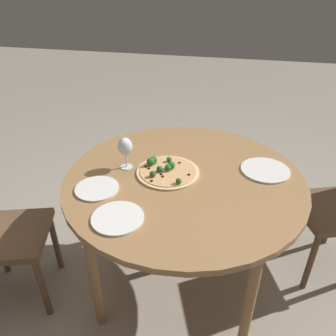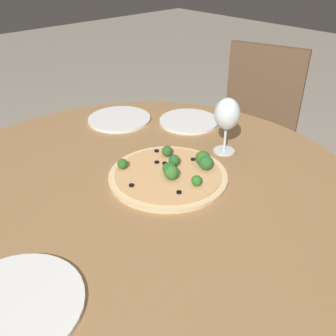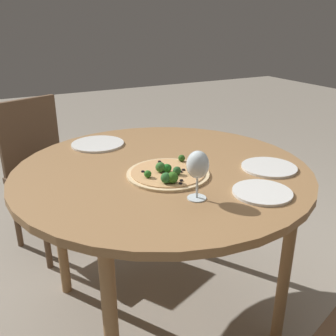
{
  "view_description": "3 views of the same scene",
  "coord_description": "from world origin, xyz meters",
  "px_view_note": "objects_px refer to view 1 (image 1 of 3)",
  "views": [
    {
      "loc": [
        -0.22,
        1.39,
        1.69
      ],
      "look_at": [
        0.09,
        -0.02,
        0.8
      ],
      "focal_mm": 35.0,
      "sensor_mm": 36.0,
      "label": 1
    },
    {
      "loc": [
        -0.5,
        -0.66,
        1.34
      ],
      "look_at": [
        0.09,
        -0.02,
        0.8
      ],
      "focal_mm": 40.0,
      "sensor_mm": 36.0,
      "label": 2
    },
    {
      "loc": [
        1.3,
        -0.65,
        1.35
      ],
      "look_at": [
        0.09,
        -0.02,
        0.8
      ],
      "focal_mm": 40.0,
      "sensor_mm": 36.0,
      "label": 3
    }
  ],
  "objects_px": {
    "pizza": "(167,170)",
    "plate_near": "(118,218)",
    "plate_far": "(97,188)",
    "plate_side": "(265,170)",
    "wine_glass": "(125,147)"
  },
  "relations": [
    {
      "from": "pizza",
      "to": "plate_near",
      "type": "height_order",
      "value": "pizza"
    },
    {
      "from": "plate_far",
      "to": "pizza",
      "type": "bearing_deg",
      "value": -143.24
    },
    {
      "from": "plate_far",
      "to": "plate_near",
      "type": "bearing_deg",
      "value": 132.98
    },
    {
      "from": "plate_near",
      "to": "plate_side",
      "type": "relative_size",
      "value": 0.89
    },
    {
      "from": "wine_glass",
      "to": "plate_near",
      "type": "xyz_separation_m",
      "value": [
        -0.1,
        0.41,
        -0.12
      ]
    },
    {
      "from": "plate_near",
      "to": "plate_side",
      "type": "distance_m",
      "value": 0.82
    },
    {
      "from": "wine_glass",
      "to": "plate_far",
      "type": "bearing_deg",
      "value": 71.81
    },
    {
      "from": "pizza",
      "to": "plate_far",
      "type": "relative_size",
      "value": 1.55
    },
    {
      "from": "wine_glass",
      "to": "plate_near",
      "type": "height_order",
      "value": "wine_glass"
    },
    {
      "from": "pizza",
      "to": "wine_glass",
      "type": "distance_m",
      "value": 0.25
    },
    {
      "from": "plate_near",
      "to": "plate_side",
      "type": "bearing_deg",
      "value": -139.73
    },
    {
      "from": "wine_glass",
      "to": "plate_side",
      "type": "height_order",
      "value": "wine_glass"
    },
    {
      "from": "plate_side",
      "to": "wine_glass",
      "type": "bearing_deg",
      "value": 9.47
    },
    {
      "from": "plate_far",
      "to": "plate_side",
      "type": "distance_m",
      "value": 0.87
    },
    {
      "from": "plate_near",
      "to": "plate_side",
      "type": "height_order",
      "value": "same"
    }
  ]
}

